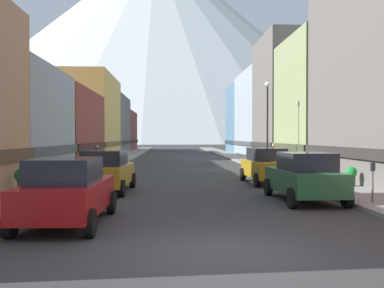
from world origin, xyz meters
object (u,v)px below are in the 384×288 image
Objects in this scene: car_left_1 at (106,171)px; pedestrian_2 at (274,157)px; potted_plant_0 at (351,175)px; pedestrian_0 at (97,157)px; parking_meter_near at (373,176)px; car_right_1 at (267,166)px; car_left_0 at (67,191)px; car_right_0 at (304,177)px; streetlamp_right at (267,112)px; potted_plant_1 at (22,178)px.

car_left_1 is 2.60× the size of pedestrian_2.
pedestrian_0 is at bearing 137.02° from potted_plant_0.
parking_meter_near is at bearing -55.15° from pedestrian_0.
pedestrian_0 is at bearing 178.38° from pedestrian_2.
car_right_1 is 13.92m from pedestrian_0.
car_right_1 is at bearing 53.67° from car_left_0.
car_left_0 is 1.00× the size of car_right_0.
streetlamp_right reaches higher than potted_plant_0.
potted_plant_1 is at bearing -134.52° from pedestrian_2.
potted_plant_1 is (-3.20, -0.95, -0.19)m from car_left_1.
pedestrian_2 reaches higher than car_left_1.
streetlamp_right is (12.35, 11.39, 3.28)m from potted_plant_1.
car_left_1 and car_right_1 have the same top height.
streetlamp_right is (9.15, 17.52, 3.09)m from car_left_0.
pedestrian_0 is 12.51m from pedestrian_2.
car_right_0 is 15.80m from pedestrian_2.
car_right_0 is 2.33m from parking_meter_near.
car_left_1 is at bearing -131.27° from streetlamp_right.
car_left_0 is 7.09m from car_left_1.
pedestrian_0 is (-12.00, 17.23, -0.12)m from parking_meter_near.
potted_plant_0 is at bearing 6.03° from potted_plant_1.
parking_meter_near is (9.55, -4.36, 0.11)m from car_left_1.
pedestrian_0 reaches higher than parking_meter_near.
potted_plant_0 is 0.15× the size of streetlamp_right.
potted_plant_1 is 18.90m from pedestrian_2.
car_left_1 is 3.37× the size of parking_meter_near.
car_right_0 is at bearing -98.91° from pedestrian_2.
car_left_0 reaches higher than parking_meter_near.
pedestrian_2 reaches higher than parking_meter_near.
pedestrian_0 is (-2.45, 12.87, -0.01)m from car_left_1.
pedestrian_2 reaches higher than car_right_0.
car_right_0 is 4.70× the size of potted_plant_1.
car_right_1 is 2.60× the size of pedestrian_2.
pedestrian_2 is at bearing 66.69° from streetlamp_right.
potted_plant_0 is at bearing -42.98° from pedestrian_0.
streetlamp_right is at bearing 48.73° from car_left_1.
car_left_1 reaches higher than potted_plant_0.
potted_plant_0 is at bearing -86.42° from pedestrian_2.
car_left_0 is 0.99× the size of car_right_1.
car_left_0 reaches higher than potted_plant_0.
pedestrian_0 is at bearing 124.85° from parking_meter_near.
potted_plant_1 is 13.85m from pedestrian_0.
car_right_1 reaches higher than parking_meter_near.
streetlamp_right reaches higher than car_left_1.
car_right_1 is 4.21m from potted_plant_0.
streetlamp_right is (-1.65, 9.91, 3.35)m from potted_plant_0.
parking_meter_near reaches higher than potted_plant_0.
parking_meter_near is 5.05m from potted_plant_0.
car_left_1 is 14.22m from streetlamp_right.
car_left_0 is 20.00m from streetlamp_right.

